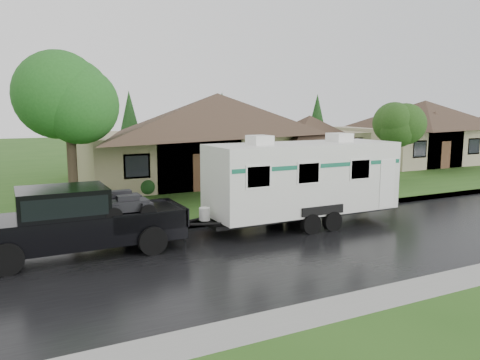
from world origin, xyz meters
The scene contains 11 objects.
ground centered at (0.00, 0.00, 0.00)m, with size 140.00×140.00×0.00m, color #2C561A.
road centered at (0.00, -2.00, 0.01)m, with size 140.00×8.00×0.01m, color black.
curb centered at (0.00, 2.25, 0.07)m, with size 140.00×0.50×0.15m, color gray.
lawn centered at (0.00, 15.00, 0.07)m, with size 140.00×26.00×0.15m, color #2C561A.
house_main centered at (2.29, 13.84, 3.59)m, with size 19.44×10.80×6.90m.
house_neighbor centered at (22.27, 14.34, 3.32)m, with size 15.12×9.72×6.45m.
tree_left_green centered at (-8.11, 8.34, 4.99)m, with size 4.21×4.21×6.97m.
tree_right_green centered at (11.15, 6.85, 3.66)m, with size 3.06×3.06×5.07m.
shrub_row centered at (2.00, 9.30, 0.65)m, with size 13.60×1.00×1.00m.
pickup_truck centered at (-9.09, 0.53, 1.20)m, with size 6.69×2.54×2.23m.
travel_trailer centered at (-0.27, 0.53, 1.96)m, with size 8.25×2.90×3.70m.
Camera 1 is at (-10.92, -14.96, 4.67)m, focal length 35.00 mm.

